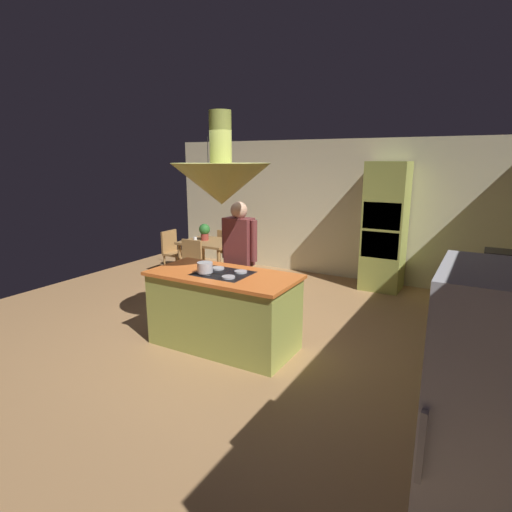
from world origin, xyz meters
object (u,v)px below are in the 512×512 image
canister_flour (508,301)px  microwave_on_counter (506,264)px  kitchen_island (224,310)px  chair_by_back_wall (229,249)px  oven_tower (385,227)px  refrigerator (503,440)px  dining_table (210,247)px  cup_on_table (195,240)px  chair_facing_island (188,262)px  chair_at_corner (174,250)px  canister_sugar (507,295)px  cooking_pot_on_cooktop (205,267)px  person_at_island (239,255)px  potted_plant_on_table (205,231)px

canister_flour → microwave_on_counter: (0.00, 1.28, 0.05)m
kitchen_island → chair_by_back_wall: (-1.70, 2.73, 0.05)m
oven_tower → refrigerator: (1.70, -4.94, -0.23)m
dining_table → cup_on_table: (-0.18, -0.20, 0.16)m
kitchen_island → microwave_on_counter: (2.84, 1.50, 0.59)m
chair_facing_island → chair_at_corner: size_ratio=1.00×
cup_on_table → canister_sugar: size_ratio=0.48×
canister_sugar → oven_tower: bearing=121.4°
oven_tower → canister_sugar: oven_tower is taller
refrigerator → chair_facing_island: (-4.50, 3.17, -0.35)m
dining_table → kitchen_island: bearing=-51.0°
microwave_on_counter → cooking_pot_on_cooktop: size_ratio=2.56×
kitchen_island → dining_table: 2.71m
canister_sugar → chair_facing_island: bearing=166.7°
person_at_island → canister_sugar: (3.05, -0.30, 0.04)m
cup_on_table → microwave_on_counter: microwave_on_counter is taller
oven_tower → potted_plant_on_table: (-2.93, -1.12, -0.15)m
refrigerator → microwave_on_counter: size_ratio=3.71×
cup_on_table → potted_plant_on_table: bearing=79.4°
dining_table → chair_facing_island: size_ratio=1.11×
refrigerator → chair_by_back_wall: (-4.50, 4.43, -0.35)m
chair_facing_island → chair_by_back_wall: (0.00, 1.26, 0.00)m
refrigerator → oven_tower: bearing=109.0°
dining_table → person_at_island: person_at_island is taller
refrigerator → cooking_pot_on_cooktop: refrigerator is taller
kitchen_island → canister_sugar: 2.92m
kitchen_island → oven_tower: size_ratio=0.81×
canister_sugar → microwave_on_counter: 1.10m
chair_facing_island → refrigerator: bearing=-35.2°
chair_facing_island → potted_plant_on_table: size_ratio=2.90×
chair_at_corner → canister_flour: canister_flour is taller
dining_table → potted_plant_on_table: size_ratio=3.22×
refrigerator → person_at_island: (-3.01, 2.40, 0.10)m
oven_tower → chair_by_back_wall: oven_tower is taller
dining_table → chair_at_corner: (-0.86, -0.00, -0.14)m
oven_tower → microwave_on_counter: size_ratio=4.70×
refrigerator → cup_on_table: bearing=142.5°
oven_tower → chair_at_corner: size_ratio=2.48×
dining_table → cooking_pot_on_cooktop: size_ratio=5.37×
potted_plant_on_table → kitchen_island: bearing=-49.2°
canister_flour → dining_table: bearing=157.5°
dining_table → cup_on_table: bearing=-130.9°
person_at_island → cup_on_table: person_at_island is taller
potted_plant_on_table → canister_flour: (4.67, -1.91, 0.06)m
canister_flour → oven_tower: bearing=119.9°
kitchen_island → chair_by_back_wall: kitchen_island is taller
person_at_island → potted_plant_on_table: 2.16m
kitchen_island → cooking_pot_on_cooktop: 0.57m
chair_facing_island → canister_flour: bearing=-15.4°
dining_table → chair_facing_island: bearing=-90.0°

